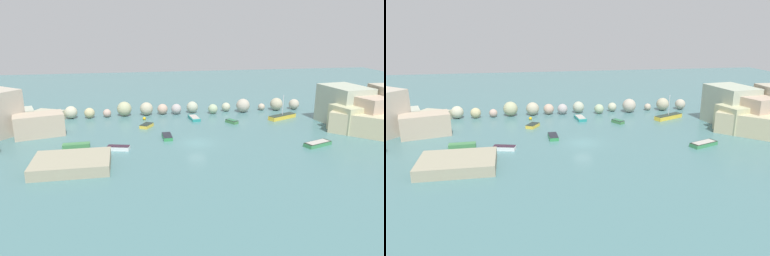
# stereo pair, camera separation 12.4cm
# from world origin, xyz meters

# --- Properties ---
(cove_water) EXTENTS (160.00, 160.00, 0.00)m
(cove_water) POSITION_xyz_m (0.00, 0.00, 0.00)
(cove_water) COLOR slate
(cove_water) RESTS_ON ground
(cliff_headland_right) EXTENTS (20.64, 16.39, 6.98)m
(cliff_headland_right) POSITION_xyz_m (29.75, 4.21, 2.85)
(cliff_headland_right) COLOR #AFA389
(cliff_headland_right) RESTS_ON ground
(rock_breakwater) EXTENTS (45.67, 3.54, 2.69)m
(rock_breakwater) POSITION_xyz_m (0.95, 17.87, 1.14)
(rock_breakwater) COLOR #BCBA9E
(rock_breakwater) RESTS_ON ground
(stone_dock) EXTENTS (9.24, 7.11, 1.34)m
(stone_dock) POSITION_xyz_m (-16.68, -7.09, 0.67)
(stone_dock) COLOR gray
(stone_dock) RESTS_ON ground
(channel_buoy) EXTENTS (0.57, 0.57, 0.57)m
(channel_buoy) POSITION_xyz_m (-7.08, 14.38, 0.29)
(channel_buoy) COLOR gold
(channel_buoy) RESTS_ON cove_water
(moored_boat_0) EXTENTS (2.49, 2.88, 0.58)m
(moored_boat_0) POSITION_xyz_m (-6.90, 9.53, 0.29)
(moored_boat_0) COLOR gold
(moored_boat_0) RESTS_ON cove_water
(moored_boat_1) EXTENTS (3.26, 1.81, 0.62)m
(moored_boat_1) POSITION_xyz_m (-11.29, -1.28, 0.31)
(moored_boat_1) COLOR white
(moored_boat_1) RESTS_ON cove_water
(moored_boat_2) EXTENTS (2.05, 2.48, 0.57)m
(moored_boat_2) POSITION_xyz_m (7.99, 9.77, 0.30)
(moored_boat_2) COLOR #417D47
(moored_boat_2) RESTS_ON cove_water
(moored_boat_3) EXTENTS (5.87, 3.84, 4.42)m
(moored_boat_3) POSITION_xyz_m (17.89, 11.12, 0.39)
(moored_boat_3) COLOR gold
(moored_boat_3) RESTS_ON cove_water
(moored_boat_4) EXTENTS (1.42, 3.16, 0.55)m
(moored_boat_4) POSITION_xyz_m (-4.10, 2.91, 0.27)
(moored_boat_4) COLOR #2F8B4C
(moored_boat_4) RESTS_ON cove_water
(moored_boat_5) EXTENTS (4.48, 2.92, 0.59)m
(moored_boat_5) POSITION_xyz_m (16.85, -4.13, 0.31)
(moored_boat_5) COLOR #3A8852
(moored_boat_5) RESTS_ON cove_water
(moored_boat_6) EXTENTS (3.75, 1.42, 0.64)m
(moored_boat_6) POSITION_xyz_m (-17.19, 0.66, 0.32)
(moored_boat_6) COLOR #3D7B46
(moored_boat_6) RESTS_ON cove_water
(moored_boat_7) EXTENTS (1.80, 3.68, 0.54)m
(moored_boat_7) POSITION_xyz_m (1.88, 13.23, 0.26)
(moored_boat_7) COLOR teal
(moored_boat_7) RESTS_ON cove_water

